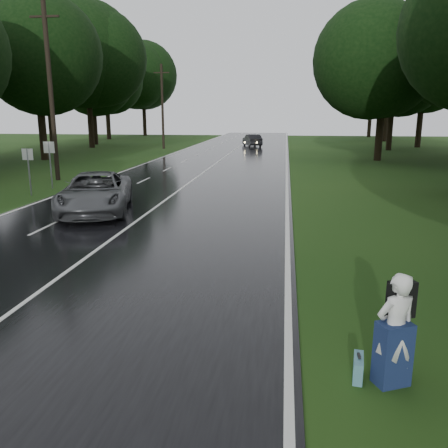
% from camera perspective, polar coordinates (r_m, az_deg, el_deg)
% --- Properties ---
extents(road, '(12.00, 140.00, 0.04)m').
position_cam_1_polar(road, '(28.42, -4.06, 5.22)').
color(road, black).
rests_on(road, ground).
extents(lane_center, '(0.12, 140.00, 0.01)m').
position_cam_1_polar(lane_center, '(28.42, -4.06, 5.27)').
color(lane_center, silver).
rests_on(lane_center, road).
extents(grey_car, '(4.17, 6.40, 1.64)m').
position_cam_1_polar(grey_car, '(20.24, -15.54, 3.76)').
color(grey_car, '#4A4C4F').
rests_on(grey_car, road).
extents(far_car, '(2.85, 4.70, 1.46)m').
position_cam_1_polar(far_car, '(58.43, 3.49, 10.26)').
color(far_car, black).
rests_on(far_car, road).
extents(hitchhiker, '(0.79, 0.77, 1.83)m').
position_cam_1_polar(hitchhiker, '(7.73, 20.32, -12.52)').
color(hitchhiker, silver).
rests_on(hitchhiker, ground).
extents(suitcase, '(0.22, 0.53, 0.36)m').
position_cam_1_polar(suitcase, '(8.01, 16.19, -16.64)').
color(suitcase, teal).
rests_on(suitcase, ground).
extents(utility_pole_mid, '(1.80, 0.28, 10.63)m').
position_cam_1_polar(utility_pole_mid, '(31.07, -19.75, 5.13)').
color(utility_pole_mid, black).
rests_on(utility_pole_mid, ground).
extents(utility_pole_far, '(1.80, 0.28, 9.46)m').
position_cam_1_polar(utility_pole_far, '(55.38, -7.44, 9.19)').
color(utility_pole_far, black).
rests_on(utility_pole_far, ground).
extents(road_sign_a, '(0.57, 0.10, 2.38)m').
position_cam_1_polar(road_sign_a, '(25.72, -22.63, 3.27)').
color(road_sign_a, white).
rests_on(road_sign_a, ground).
extents(road_sign_b, '(0.62, 0.10, 2.59)m').
position_cam_1_polar(road_sign_b, '(27.63, -20.37, 4.12)').
color(road_sign_b, white).
rests_on(road_sign_b, ground).
extents(tree_left_e, '(9.80, 9.80, 15.31)m').
position_cam_1_polar(tree_left_e, '(44.90, -21.17, 7.39)').
color(tree_left_e, black).
rests_on(tree_left_e, ground).
extents(tree_left_f, '(11.69, 11.69, 18.27)m').
position_cam_1_polar(tree_left_f, '(58.90, -15.93, 9.04)').
color(tree_left_f, black).
rests_on(tree_left_f, ground).
extents(tree_right_e, '(9.09, 9.09, 14.20)m').
position_cam_1_polar(tree_right_e, '(43.46, 18.35, 7.44)').
color(tree_right_e, black).
rests_on(tree_right_e, ground).
extents(tree_right_f, '(9.30, 9.30, 14.53)m').
position_cam_1_polar(tree_right_f, '(55.92, 19.58, 8.57)').
color(tree_right_f, black).
rests_on(tree_right_f, ground).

